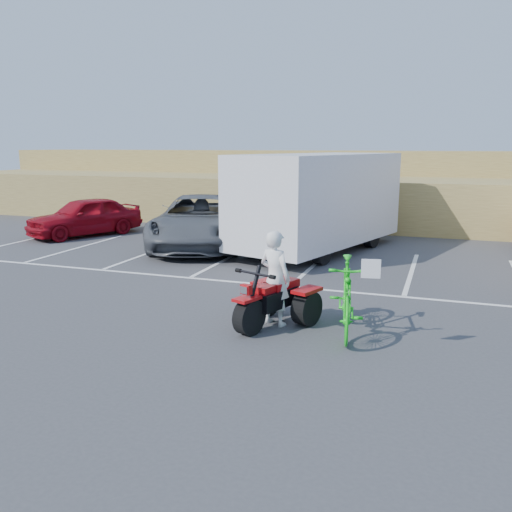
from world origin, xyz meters
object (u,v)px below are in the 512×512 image
(red_car, at_px, (85,216))
(cargo_trailer, at_px, (318,199))
(red_trike_atv, at_px, (270,326))
(quad_atv_green, at_px, (274,247))
(rider, at_px, (275,278))
(green_dirt_bike, at_px, (347,296))
(quad_atv_blue, at_px, (244,247))
(grey_pickup, at_px, (200,221))

(red_car, bearing_deg, cargo_trailer, 25.12)
(red_trike_atv, xyz_separation_m, quad_atv_green, (-2.39, 7.77, 0.00))
(rider, height_order, red_car, rider)
(rider, bearing_deg, red_car, -16.93)
(green_dirt_bike, bearing_deg, rider, 168.09)
(red_car, height_order, quad_atv_blue, red_car)
(cargo_trailer, bearing_deg, red_trike_atv, -66.48)
(red_trike_atv, xyz_separation_m, quad_atv_blue, (-3.37, 7.53, 0.00))
(red_trike_atv, height_order, green_dirt_bike, green_dirt_bike)
(red_trike_atv, height_order, grey_pickup, grey_pickup)
(rider, relative_size, grey_pickup, 0.30)
(grey_pickup, height_order, cargo_trailer, cargo_trailer)
(green_dirt_bike, relative_size, cargo_trailer, 0.32)
(quad_atv_blue, bearing_deg, cargo_trailer, -10.15)
(red_trike_atv, distance_m, quad_atv_blue, 8.25)
(green_dirt_bike, relative_size, quad_atv_green, 1.41)
(red_trike_atv, distance_m, grey_pickup, 8.65)
(grey_pickup, xyz_separation_m, cargo_trailer, (3.98, 0.44, 0.83))
(red_trike_atv, height_order, quad_atv_green, red_trike_atv)
(red_trike_atv, relative_size, quad_atv_green, 1.08)
(green_dirt_bike, xyz_separation_m, red_car, (-11.32, 7.59, 0.04))
(red_trike_atv, bearing_deg, cargo_trailer, 116.60)
(red_car, xyz_separation_m, quad_atv_blue, (6.52, -0.17, -0.73))
(red_car, bearing_deg, quad_atv_blue, 24.46)
(grey_pickup, xyz_separation_m, red_car, (-5.08, 0.57, -0.13))
(green_dirt_bike, bearing_deg, grey_pickup, 120.97)
(cargo_trailer, relative_size, quad_atv_blue, 4.94)
(green_dirt_bike, bearing_deg, quad_atv_green, 105.78)
(grey_pickup, bearing_deg, rider, -72.85)
(green_dirt_bike, height_order, cargo_trailer, cargo_trailer)
(green_dirt_bike, xyz_separation_m, quad_atv_green, (-3.81, 7.66, -0.69))
(red_trike_atv, distance_m, rider, 0.93)
(cargo_trailer, bearing_deg, red_car, -163.61)
(red_trike_atv, height_order, red_car, red_car)
(green_dirt_bike, height_order, quad_atv_blue, green_dirt_bike)
(cargo_trailer, height_order, quad_atv_blue, cargo_trailer)
(red_trike_atv, relative_size, grey_pickup, 0.29)
(grey_pickup, distance_m, quad_atv_blue, 1.73)
(quad_atv_blue, bearing_deg, red_trike_atv, -76.85)
(green_dirt_bike, bearing_deg, red_car, 135.47)
(red_trike_atv, distance_m, green_dirt_bike, 1.59)
(grey_pickup, relative_size, cargo_trailer, 0.86)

